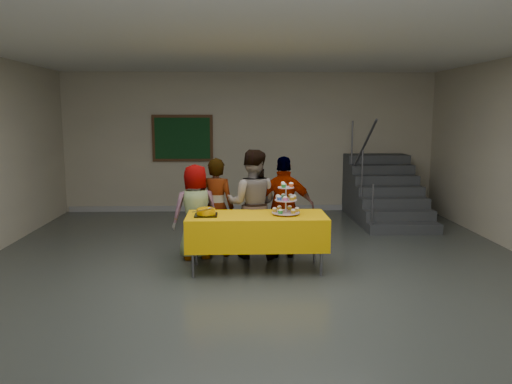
% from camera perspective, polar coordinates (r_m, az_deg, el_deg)
% --- Properties ---
extents(room_shell, '(10.00, 10.04, 3.02)m').
position_cam_1_polar(room_shell, '(5.87, 0.55, 9.08)').
color(room_shell, '#4C514C').
rests_on(room_shell, ground).
extents(bake_table, '(1.88, 0.78, 0.77)m').
position_cam_1_polar(bake_table, '(6.76, 0.06, -4.40)').
color(bake_table, '#595960').
rests_on(bake_table, ground).
extents(cupcake_stand, '(0.38, 0.38, 0.44)m').
position_cam_1_polar(cupcake_stand, '(6.71, 3.43, -1.15)').
color(cupcake_stand, silver).
rests_on(cupcake_stand, bake_table).
extents(bear_cake, '(0.32, 0.36, 0.12)m').
position_cam_1_polar(bear_cake, '(6.69, -5.73, -2.21)').
color(bear_cake, black).
rests_on(bear_cake, bake_table).
extents(schoolchild_a, '(0.78, 0.61, 1.40)m').
position_cam_1_polar(schoolchild_a, '(7.35, -6.88, -2.25)').
color(schoolchild_a, slate).
rests_on(schoolchild_a, ground).
extents(schoolchild_b, '(0.61, 0.47, 1.48)m').
position_cam_1_polar(schoolchild_b, '(7.46, -4.55, -1.75)').
color(schoolchild_b, slate).
rests_on(schoolchild_b, ground).
extents(schoolchild_c, '(0.86, 0.72, 1.61)m').
position_cam_1_polar(schoolchild_c, '(7.34, -0.43, -1.37)').
color(schoolchild_c, slate).
rests_on(schoolchild_c, ground).
extents(schoolchild_d, '(0.91, 0.44, 1.50)m').
position_cam_1_polar(schoolchild_d, '(7.38, 3.27, -1.74)').
color(schoolchild_d, slate).
rests_on(schoolchild_d, ground).
extents(staircase, '(1.30, 2.40, 2.04)m').
position_cam_1_polar(staircase, '(10.53, 14.26, -0.25)').
color(staircase, '#424447').
rests_on(staircase, ground).
extents(noticeboard, '(1.30, 0.05, 1.00)m').
position_cam_1_polar(noticeboard, '(10.89, -8.40, 6.10)').
color(noticeboard, '#472B16').
rests_on(noticeboard, ground).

